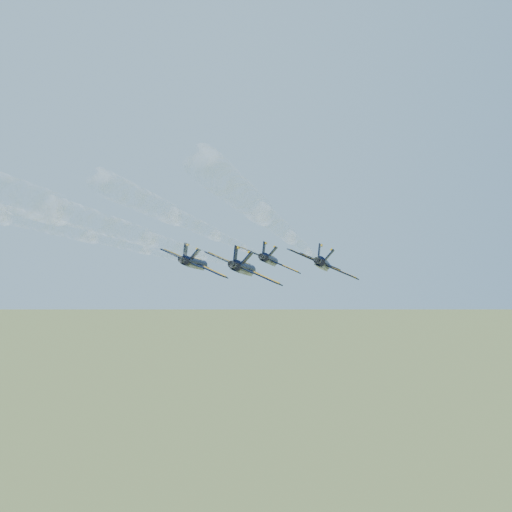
{
  "coord_description": "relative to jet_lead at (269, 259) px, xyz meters",
  "views": [
    {
      "loc": [
        -8.25,
        -115.7,
        106.47
      ],
      "look_at": [
        2.41,
        1.96,
        101.94
      ],
      "focal_mm": 55.0,
      "sensor_mm": 36.0,
      "label": 1
    }
  ],
  "objects": [
    {
      "name": "smoke_trail_lead",
      "position": [
        -14.49,
        -53.06,
        0.03
      ],
      "size": [
        21.31,
        72.38,
        2.4
      ],
      "rotation": [
        0.0,
        0.41,
        -0.27
      ],
      "color": "white"
    },
    {
      "name": "smoke_trail_right",
      "position": [
        -8.18,
        -68.34,
        0.03
      ],
      "size": [
        21.31,
        72.38,
        2.4
      ],
      "rotation": [
        0.0,
        0.41,
        -0.27
      ],
      "color": "white"
    },
    {
      "name": "jet_left",
      "position": [
        -12.5,
        -10.58,
        0.0
      ],
      "size": [
        10.35,
        14.93,
        4.88
      ],
      "rotation": [
        0.0,
        0.41,
        -0.27
      ],
      "color": "black"
    },
    {
      "name": "jet_slot",
      "position": [
        -6.19,
        -25.63,
        0.0
      ],
      "size": [
        10.35,
        14.93,
        4.88
      ],
      "rotation": [
        0.0,
        0.41,
        -0.27
      ],
      "color": "black"
    },
    {
      "name": "jet_right",
      "position": [
        6.3,
        -15.28,
        0.0
      ],
      "size": [
        10.35,
        14.93,
        4.88
      ],
      "rotation": [
        0.0,
        0.41,
        -0.27
      ],
      "color": "black"
    },
    {
      "name": "smoke_trail_left",
      "position": [
        -26.98,
        -63.64,
        0.03
      ],
      "size": [
        21.31,
        72.38,
        2.4
      ],
      "rotation": [
        0.0,
        0.41,
        -0.27
      ],
      "color": "white"
    },
    {
      "name": "jet_lead",
      "position": [
        0.0,
        0.0,
        0.0
      ],
      "size": [
        10.35,
        14.93,
        4.88
      ],
      "rotation": [
        0.0,
        0.41,
        -0.27
      ],
      "color": "black"
    },
    {
      "name": "smoke_trail_slot",
      "position": [
        -20.67,
        -78.69,
        0.03
      ],
      "size": [
        21.31,
        72.38,
        2.4
      ],
      "rotation": [
        0.0,
        0.41,
        -0.27
      ],
      "color": "white"
    }
  ]
}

